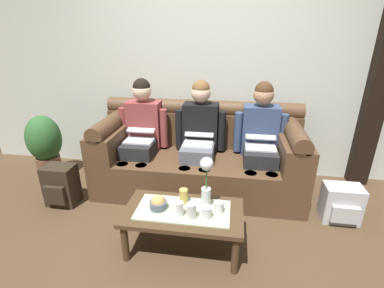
% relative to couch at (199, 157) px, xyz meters
% --- Properties ---
extents(ground_plane, '(14.00, 14.00, 0.00)m').
position_rel_couch_xyz_m(ground_plane, '(-0.00, -1.17, -0.37)').
color(ground_plane, '#4C3823').
extents(back_wall_patterned, '(6.00, 0.12, 2.90)m').
position_rel_couch_xyz_m(back_wall_patterned, '(-0.00, 0.53, 1.08)').
color(back_wall_patterned, silver).
rests_on(back_wall_patterned, ground_plane).
extents(couch, '(2.23, 0.88, 0.96)m').
position_rel_couch_xyz_m(couch, '(0.00, 0.00, 0.00)').
color(couch, '#513823').
rests_on(couch, ground_plane).
extents(person_left, '(0.56, 0.67, 1.22)m').
position_rel_couch_xyz_m(person_left, '(-0.65, -0.00, 0.29)').
color(person_left, '#232326').
rests_on(person_left, ground_plane).
extents(person_middle, '(0.56, 0.67, 1.22)m').
position_rel_couch_xyz_m(person_middle, '(-0.00, -0.00, 0.29)').
color(person_middle, '#595B66').
rests_on(person_middle, ground_plane).
extents(person_right, '(0.56, 0.67, 1.22)m').
position_rel_couch_xyz_m(person_right, '(0.65, -0.00, 0.29)').
color(person_right, '#232326').
rests_on(person_right, ground_plane).
extents(coffee_table, '(0.95, 0.51, 0.38)m').
position_rel_couch_xyz_m(coffee_table, '(-0.00, -1.02, -0.05)').
color(coffee_table, '#47331E').
rests_on(coffee_table, ground_plane).
extents(flower_vase, '(0.11, 0.11, 0.43)m').
position_rel_couch_xyz_m(flower_vase, '(0.17, -0.94, 0.26)').
color(flower_vase, silver).
rests_on(flower_vase, coffee_table).
extents(snack_bowl, '(0.14, 0.14, 0.11)m').
position_rel_couch_xyz_m(snack_bowl, '(-0.20, -1.03, 0.05)').
color(snack_bowl, '#4C5666').
rests_on(snack_bowl, coffee_table).
extents(cup_near_left, '(0.07, 0.07, 0.12)m').
position_rel_couch_xyz_m(cup_near_left, '(-0.01, -0.92, 0.07)').
color(cup_near_left, gold).
rests_on(cup_near_left, coffee_table).
extents(cup_near_right, '(0.07, 0.07, 0.13)m').
position_rel_couch_xyz_m(cup_near_right, '(0.08, -1.12, 0.07)').
color(cup_near_right, silver).
rests_on(cup_near_right, coffee_table).
extents(cup_far_center, '(0.07, 0.07, 0.09)m').
position_rel_couch_xyz_m(cup_far_center, '(0.28, -1.01, 0.05)').
color(cup_far_center, silver).
rests_on(cup_far_center, coffee_table).
extents(cup_far_left, '(0.08, 0.08, 0.10)m').
position_rel_couch_xyz_m(cup_far_left, '(0.20, -1.09, 0.06)').
color(cup_far_left, silver).
rests_on(cup_far_left, coffee_table).
extents(cup_far_right, '(0.06, 0.06, 0.12)m').
position_rel_couch_xyz_m(cup_far_right, '(-0.01, -1.10, 0.07)').
color(cup_far_right, silver).
rests_on(cup_far_right, coffee_table).
extents(backpack_left, '(0.31, 0.26, 0.43)m').
position_rel_couch_xyz_m(backpack_left, '(-1.37, -0.57, -0.16)').
color(backpack_left, '#2D2319').
rests_on(backpack_left, ground_plane).
extents(backpack_right, '(0.34, 0.26, 0.36)m').
position_rel_couch_xyz_m(backpack_right, '(1.41, -0.43, -0.19)').
color(backpack_right, '#B7B7BC').
rests_on(backpack_right, ground_plane).
extents(potted_plant, '(0.40, 0.40, 0.78)m').
position_rel_couch_xyz_m(potted_plant, '(-1.88, -0.02, 0.06)').
color(potted_plant, brown).
rests_on(potted_plant, ground_plane).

